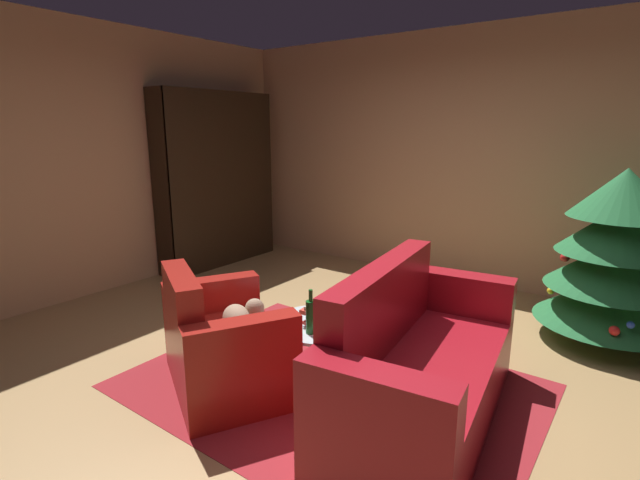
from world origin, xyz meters
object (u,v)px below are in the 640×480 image
coffee_table (322,329)px  decorated_tree (615,257)px  book_stack_on_table (320,315)px  couch_red (419,369)px  bottle_on_table (311,316)px  armchair_red (222,345)px  bookshelf_unit (225,182)px

coffee_table → decorated_tree: 2.44m
book_stack_on_table → coffee_table: bearing=108.4°
couch_red → bottle_on_table: (-0.66, -0.19, 0.24)m
armchair_red → bottle_on_table: (0.56, 0.24, 0.27)m
armchair_red → couch_red: couch_red is taller
bookshelf_unit → coffee_table: 3.37m
coffee_table → bottle_on_table: (0.04, -0.18, 0.16)m
bottle_on_table → decorated_tree: 2.55m
bookshelf_unit → decorated_tree: 4.32m
book_stack_on_table → decorated_tree: (1.48, 1.96, 0.19)m
couch_red → book_stack_on_table: couch_red is taller
couch_red → coffee_table: bearing=-178.9°
bookshelf_unit → coffee_table: bookshelf_unit is taller
couch_red → armchair_red: bearing=-160.5°
bottle_on_table → bookshelf_unit: bearing=145.8°
armchair_red → coffee_table: size_ratio=1.83×
couch_red → book_stack_on_table: bearing=-174.7°
book_stack_on_table → decorated_tree: size_ratio=0.16×
bookshelf_unit → book_stack_on_table: (2.82, -1.81, -0.52)m
bookshelf_unit → bottle_on_table: 3.48m
book_stack_on_table → armchair_red: bearing=-145.6°
couch_red → coffee_table: size_ratio=2.76×
bottle_on_table → decorated_tree: bearing=55.1°
armchair_red → bottle_on_table: size_ratio=4.19×
bottle_on_table → decorated_tree: decorated_tree is taller
bottle_on_table → coffee_table: bearing=102.6°
bookshelf_unit → couch_red: (3.50, -1.74, -0.72)m
book_stack_on_table → bottle_on_table: bearing=-79.8°
bookshelf_unit → book_stack_on_table: bookshelf_unit is taller
bookshelf_unit → book_stack_on_table: size_ratio=9.32×
armchair_red → couch_red: 1.30m
bookshelf_unit → decorated_tree: (4.30, 0.15, -0.33)m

